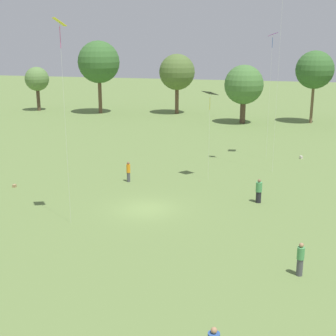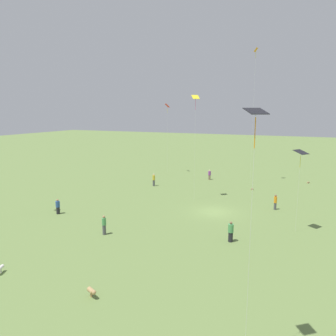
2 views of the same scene
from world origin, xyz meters
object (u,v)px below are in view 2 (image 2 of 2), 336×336
dog_0 (92,291)px  picnic_bag_0 (252,189)px  person_2 (58,207)px  person_5 (104,225)px  person_0 (154,180)px  kite_3 (255,125)px  kite_7 (301,154)px  picnic_bag_1 (308,182)px  person_3 (231,232)px  dog_1 (0,268)px  kite_0 (167,109)px  kite_4 (195,102)px  person_4 (275,202)px  kite_6 (255,63)px  person_6 (209,175)px

dog_0 → picnic_bag_0: dog_0 is taller
person_2 → person_5: size_ratio=0.93×
person_0 → kite_3: (29.75, 19.27, 9.68)m
kite_7 → picnic_bag_1: size_ratio=17.09×
person_3 → dog_1: (12.06, -13.37, -0.51)m
person_0 → person_3: bearing=-174.5°
person_5 → picnic_bag_0: (-22.90, 9.45, -0.79)m
kite_0 → kite_3: size_ratio=1.09×
kite_4 → kite_7: bearing=-23.3°
person_3 → picnic_bag_1: person_3 is taller
person_4 → dog_0: size_ratio=2.31×
dog_0 → dog_1: size_ratio=1.01×
person_5 → kite_4: size_ratio=0.14×
person_4 → person_5: bearing=-108.7°
kite_3 → person_0: bearing=129.1°
person_3 → kite_3: kite_3 is taller
kite_6 → picnic_bag_0: 18.54m
person_6 → kite_7: 24.88m
person_4 → kite_3: kite_3 is taller
person_0 → kite_0: (-10.18, -2.31, 10.59)m
person_6 → dog_0: person_6 is taller
person_2 → person_3: size_ratio=0.92×
person_5 → person_6: 27.23m
kite_4 → kite_6: bearing=74.7°
kite_4 → picnic_bag_0: kite_4 is taller
person_5 → kite_3: bearing=-112.0°
kite_3 → dog_1: bearing=-178.2°
person_5 → picnic_bag_1: (-30.87, 16.74, -0.79)m
kite_3 → dog_0: size_ratio=14.75×
person_6 → kite_0: kite_0 is taller
person_3 → kite_4: bearing=-44.1°
person_4 → kite_3: (24.63, 1.25, 9.71)m
person_5 → kite_0: 32.18m
kite_0 → kite_6: bearing=-98.3°
kite_3 → picnic_bag_0: 35.26m
kite_6 → dog_1: kite_6 is taller
person_2 → person_5: (3.05, 8.18, 0.09)m
kite_6 → picnic_bag_0: size_ratio=67.90×
person_0 → dog_1: 28.53m
person_2 → kite_4: size_ratio=0.13×
person_3 → kite_4: kite_4 is taller
kite_3 → kite_4: size_ratio=0.86×
dog_0 → picnic_bag_0: size_ratio=2.57×
person_4 → kite_3: bearing=-62.5°
kite_0 → kite_6: 16.72m
person_0 → kite_3: bearing=175.0°
person_5 → dog_0: bearing=-136.3°
kite_6 → person_6: bearing=-36.1°
kite_6 → picnic_bag_0: bearing=65.8°
person_0 → picnic_bag_0: (-3.49, 13.99, -0.82)m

